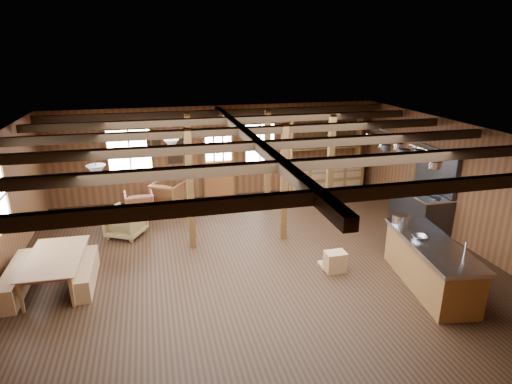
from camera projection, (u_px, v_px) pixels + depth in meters
room at (253, 200)px, 8.92m from camera, size 10.04×9.04×2.84m
ceiling_joists at (251, 138)px, 8.67m from camera, size 9.80×8.82×0.18m
timber_posts at (253, 172)px, 10.95m from camera, size 3.95×2.35×2.80m
back_door at (219, 169)px, 13.18m from camera, size 1.02×0.08×2.15m
window_back_left at (129, 150)px, 12.36m from camera, size 1.32×0.06×1.32m
window_back_right at (260, 143)px, 13.25m from camera, size 1.02×0.06×1.32m
notice_boards at (168, 147)px, 12.60m from camera, size 1.08×0.03×0.90m
back_counter at (324, 172)px, 13.82m from camera, size 2.55×0.60×2.45m
pendant_lamps at (139, 156)px, 9.05m from camera, size 1.86×2.36×0.66m
pot_rack at (399, 148)px, 9.68m from camera, size 0.40×3.00×0.44m
kitchen_island at (430, 264)px, 8.23m from camera, size 1.23×2.60×1.20m
step_stool at (335, 261)px, 8.88m from camera, size 0.48×0.34×0.43m
commercial_range at (423, 203)px, 10.91m from camera, size 0.85×1.65×2.04m
dining_table at (59, 271)px, 8.28m from camera, size 1.07×1.85×0.64m
bench_wall at (17, 280)px, 8.13m from camera, size 0.33×1.74×0.48m
bench_aisle at (87, 273)px, 8.43m from camera, size 0.30×1.59×0.44m
armchair_a at (139, 204)px, 11.73m from camera, size 0.81×0.83×0.70m
armchair_b at (168, 195)px, 12.37m from camera, size 1.13×1.13×0.76m
armchair_c at (126, 222)px, 10.49m from camera, size 1.09×1.10×0.74m
counter_pot at (400, 219)px, 8.91m from camera, size 0.33×0.33×0.20m
bowl at (419, 237)px, 8.21m from camera, size 0.34×0.34×0.07m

